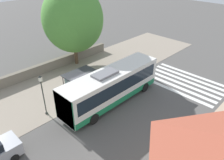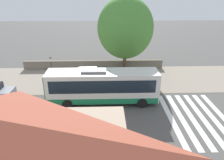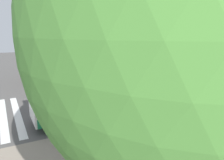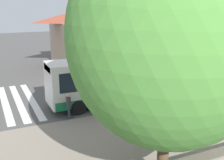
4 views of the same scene
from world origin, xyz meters
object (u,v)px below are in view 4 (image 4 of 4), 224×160
at_px(bus, 122,77).
at_px(shade_tree, 169,38).
at_px(street_lamp_near, 208,71).
at_px(bus_shelter, 163,86).
at_px(pedestrian, 69,104).
at_px(bench, 160,129).

relative_size(bus, shade_tree, 1.09).
bearing_deg(street_lamp_near, shade_tree, 127.92).
relative_size(bus_shelter, street_lamp_near, 0.83).
bearing_deg(bus, shade_tree, 162.42).
bearing_deg(shade_tree, pedestrian, 11.13).
height_order(bus, shade_tree, shade_tree).
distance_m(bus, bench, 6.38).
distance_m(bench, shade_tree, 6.78).
bearing_deg(street_lamp_near, pedestrian, 82.86).
distance_m(bus_shelter, shade_tree, 8.24).
relative_size(bus, bus_shelter, 3.28).
relative_size(bus, bench, 5.82).
xyz_separation_m(bus_shelter, street_lamp_near, (0.74, -4.47, 0.37)).
height_order(bus, street_lamp_near, street_lamp_near).
relative_size(pedestrian, street_lamp_near, 0.42).
bearing_deg(bench, shade_tree, 146.77).
distance_m(bench, street_lamp_near, 7.45).
bearing_deg(pedestrian, bus_shelter, -109.44).
xyz_separation_m(bus, bus_shelter, (-3.60, -1.10, 0.18)).
bearing_deg(shade_tree, street_lamp_near, -52.08).
xyz_separation_m(bus, street_lamp_near, (-2.86, -5.57, 0.55)).
bearing_deg(bus, pedestrian, 109.00).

